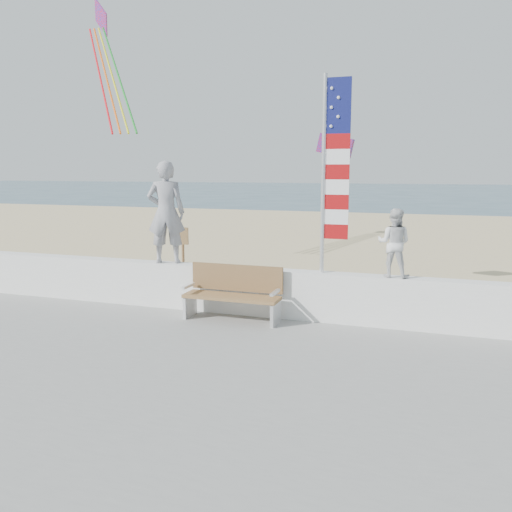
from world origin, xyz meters
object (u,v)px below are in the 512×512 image
object	(u,v)px
adult	(166,212)
flag	(331,166)
child	(394,243)
bench	(233,292)

from	to	relation	value
adult	flag	xyz separation A→B (m)	(3.29, -0.00, 0.90)
adult	child	size ratio (longest dim) A/B	1.70
adult	bench	world-z (taller)	adult
bench	flag	xyz separation A→B (m)	(1.68, 0.45, 2.30)
adult	flag	world-z (taller)	flag
child	bench	bearing A→B (deg)	15.32
child	flag	world-z (taller)	flag
flag	child	bearing A→B (deg)	0.01
flag	adult	bearing A→B (deg)	180.00
adult	bench	bearing A→B (deg)	144.70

